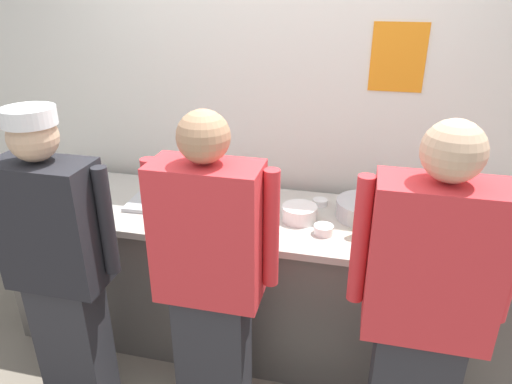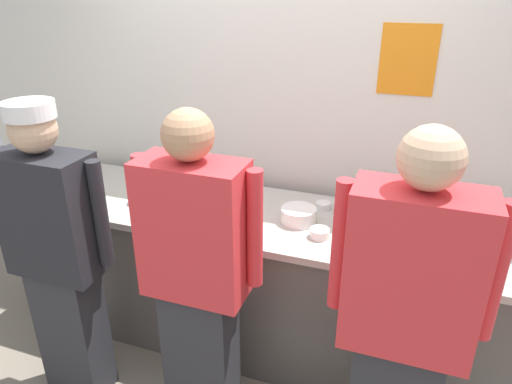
{
  "view_description": "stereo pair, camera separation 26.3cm",
  "coord_description": "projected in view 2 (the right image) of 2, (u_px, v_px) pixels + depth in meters",
  "views": [
    {
      "loc": [
        0.57,
        -1.96,
        2.14
      ],
      "look_at": [
        0.01,
        0.37,
        1.06
      ],
      "focal_mm": 32.95,
      "sensor_mm": 36.0,
      "label": 1
    },
    {
      "loc": [
        0.82,
        -1.88,
        2.14
      ],
      "look_at": [
        0.01,
        0.37,
        1.06
      ],
      "focal_mm": 32.95,
      "sensor_mm": 36.0,
      "label": 2
    }
  ],
  "objects": [
    {
      "name": "squeeze_bottle_primary",
      "position": [
        368.0,
        236.0,
        2.28
      ],
      "size": [
        0.06,
        0.06,
        0.2
      ],
      "color": "orange",
      "rests_on": "prep_counter"
    },
    {
      "name": "sheet_tray",
      "position": [
        175.0,
        199.0,
        2.86
      ],
      "size": [
        0.51,
        0.31,
        0.02
      ],
      "primitive_type": "cube",
      "rotation": [
        0.0,
        0.0,
        0.04
      ],
      "color": "#B7BABF",
      "rests_on": "prep_counter"
    },
    {
      "name": "squeeze_bottle_secondary",
      "position": [
        86.0,
        185.0,
        2.86
      ],
      "size": [
        0.06,
        0.06,
        0.19
      ],
      "color": "#56A333",
      "rests_on": "prep_counter"
    },
    {
      "name": "ground_plane",
      "position": [
        233.0,
        380.0,
        2.75
      ],
      "size": [
        9.0,
        9.0,
        0.0
      ],
      "primitive_type": "plane",
      "color": "slate"
    },
    {
      "name": "squeeze_bottle_spare",
      "position": [
        358.0,
        224.0,
        2.39
      ],
      "size": [
        0.06,
        0.06,
        0.21
      ],
      "color": "#E5E066",
      "rests_on": "prep_counter"
    },
    {
      "name": "ramekin_orange_sauce",
      "position": [
        444.0,
        253.0,
        2.28
      ],
      "size": [
        0.1,
        0.1,
        0.04
      ],
      "color": "white",
      "rests_on": "prep_counter"
    },
    {
      "name": "plate_stack_front",
      "position": [
        480.0,
        225.0,
        2.49
      ],
      "size": [
        0.19,
        0.19,
        0.1
      ],
      "color": "white",
      "rests_on": "prep_counter"
    },
    {
      "name": "ramekin_red_sauce",
      "position": [
        74.0,
        180.0,
        3.12
      ],
      "size": [
        0.1,
        0.1,
        0.04
      ],
      "color": "white",
      "rests_on": "prep_counter"
    },
    {
      "name": "mixing_bowl_steel",
      "position": [
        366.0,
        215.0,
        2.59
      ],
      "size": [
        0.33,
        0.33,
        0.1
      ],
      "primitive_type": "cylinder",
      "color": "#B7BABF",
      "rests_on": "prep_counter"
    },
    {
      "name": "chef_far_right",
      "position": [
        404.0,
        326.0,
        1.83
      ],
      "size": [
        0.62,
        0.24,
        1.72
      ],
      "color": "#2D2D33",
      "rests_on": "ground"
    },
    {
      "name": "chef_near_left",
      "position": [
        58.0,
        253.0,
        2.36
      ],
      "size": [
        0.6,
        0.24,
        1.66
      ],
      "color": "#2D2D33",
      "rests_on": "ground"
    },
    {
      "name": "plate_stack_rear",
      "position": [
        299.0,
        215.0,
        2.6
      ],
      "size": [
        0.2,
        0.2,
        0.08
      ],
      "color": "white",
      "rests_on": "prep_counter"
    },
    {
      "name": "chef_center",
      "position": [
        197.0,
        276.0,
        2.17
      ],
      "size": [
        0.61,
        0.24,
        1.68
      ],
      "color": "#2D2D33",
      "rests_on": "ground"
    },
    {
      "name": "ramekin_yellow_sauce",
      "position": [
        323.0,
        205.0,
        2.77
      ],
      "size": [
        0.09,
        0.09,
        0.04
      ],
      "color": "white",
      "rests_on": "prep_counter"
    },
    {
      "name": "prep_counter",
      "position": [
        256.0,
        278.0,
        2.9
      ],
      "size": [
        3.02,
        0.76,
        0.91
      ],
      "color": "#56514C",
      "rests_on": "ground"
    },
    {
      "name": "deli_cup",
      "position": [
        242.0,
        194.0,
        2.86
      ],
      "size": [
        0.09,
        0.09,
        0.09
      ],
      "primitive_type": "cylinder",
      "color": "white",
      "rests_on": "prep_counter"
    },
    {
      "name": "wall_back",
      "position": [
        283.0,
        106.0,
        2.94
      ],
      "size": [
        4.73,
        0.11,
        2.84
      ],
      "color": "silver",
      "rests_on": "ground"
    },
    {
      "name": "ramekin_green_sauce",
      "position": [
        320.0,
        233.0,
        2.45
      ],
      "size": [
        0.1,
        0.1,
        0.05
      ],
      "color": "white",
      "rests_on": "prep_counter"
    }
  ]
}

